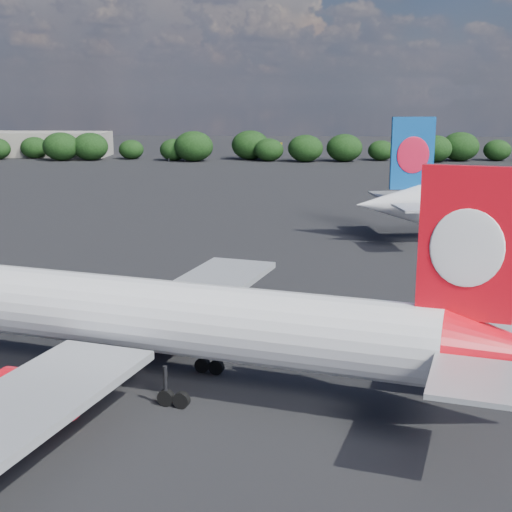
{
  "coord_description": "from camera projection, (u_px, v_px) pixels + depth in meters",
  "views": [
    {
      "loc": [
        19.21,
        -43.92,
        20.89
      ],
      "look_at": [
        16.0,
        12.0,
        8.0
      ],
      "focal_mm": 50.0,
      "sensor_mm": 36.0,
      "label": 1
    }
  ],
  "objects": [
    {
      "name": "billboard_yellow",
      "position": [
        274.0,
        148.0,
        224.02
      ],
      "size": [
        5.0,
        0.3,
        5.5
      ],
      "color": "gold",
      "rests_on": "ground"
    },
    {
      "name": "highway_sign",
      "position": [
        177.0,
        151.0,
        220.02
      ],
      "size": [
        6.0,
        0.3,
        4.5
      ],
      "color": "#156A24",
      "rests_on": "ground"
    },
    {
      "name": "ground",
      "position": [
        168.0,
        235.0,
        106.86
      ],
      "size": [
        500.0,
        500.0,
        0.0
      ],
      "primitive_type": "plane",
      "color": "black",
      "rests_on": "ground"
    },
    {
      "name": "qantas_airliner",
      "position": [
        180.0,
        321.0,
        50.52
      ],
      "size": [
        50.41,
        48.31,
        16.69
      ],
      "color": "white",
      "rests_on": "ground"
    },
    {
      "name": "horizon_treeline",
      "position": [
        249.0,
        147.0,
        221.61
      ],
      "size": [
        210.74,
        17.28,
        9.34
      ],
      "color": "black",
      "rests_on": "ground"
    },
    {
      "name": "terminal_building",
      "position": [
        45.0,
        144.0,
        238.02
      ],
      "size": [
        42.0,
        16.0,
        8.0
      ],
      "color": "gray",
      "rests_on": "ground"
    }
  ]
}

